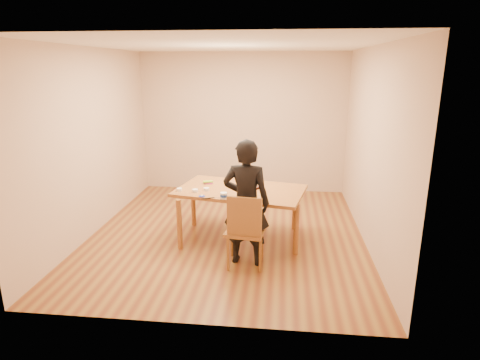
# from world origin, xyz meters

# --- Properties ---
(room_shell) EXTENTS (4.00, 4.50, 2.70)m
(room_shell) POSITION_xyz_m (0.00, 0.34, 1.35)
(room_shell) COLOR brown
(room_shell) RESTS_ON ground
(dining_table) EXTENTS (1.92, 1.37, 0.04)m
(dining_table) POSITION_xyz_m (0.22, -0.18, 0.73)
(dining_table) COLOR brown
(dining_table) RESTS_ON floor
(dining_chair) EXTENTS (0.52, 0.52, 0.04)m
(dining_chair) POSITION_xyz_m (0.37, -0.95, 0.45)
(dining_chair) COLOR brown
(dining_chair) RESTS_ON floor
(cake_plate) EXTENTS (0.30, 0.30, 0.02)m
(cake_plate) POSITION_xyz_m (0.36, -0.06, 0.76)
(cake_plate) COLOR red
(cake_plate) RESTS_ON dining_table
(cake) EXTENTS (0.24, 0.24, 0.08)m
(cake) POSITION_xyz_m (0.36, -0.06, 0.81)
(cake) COLOR white
(cake) RESTS_ON cake_plate
(frosting_dome) EXTENTS (0.24, 0.24, 0.03)m
(frosting_dome) POSITION_xyz_m (0.36, -0.06, 0.87)
(frosting_dome) COLOR white
(frosting_dome) RESTS_ON cake
(frosting_tub) EXTENTS (0.09, 0.09, 0.08)m
(frosting_tub) POSITION_xyz_m (0.04, -0.61, 0.79)
(frosting_tub) COLOR white
(frosting_tub) RESTS_ON dining_table
(frosting_lid) EXTENTS (0.09, 0.09, 0.01)m
(frosting_lid) POSITION_xyz_m (-0.26, -0.56, 0.76)
(frosting_lid) COLOR navy
(frosting_lid) RESTS_ON dining_table
(frosting_dollop) EXTENTS (0.04, 0.04, 0.02)m
(frosting_dollop) POSITION_xyz_m (-0.26, -0.56, 0.77)
(frosting_dollop) COLOR white
(frosting_dollop) RESTS_ON frosting_lid
(ramekin_green) EXTENTS (0.08, 0.08, 0.04)m
(ramekin_green) POSITION_xyz_m (-0.39, -0.38, 0.77)
(ramekin_green) COLOR white
(ramekin_green) RESTS_ON dining_table
(ramekin_yellow) EXTENTS (0.08, 0.08, 0.04)m
(ramekin_yellow) POSITION_xyz_m (-0.25, -0.29, 0.77)
(ramekin_yellow) COLOR white
(ramekin_yellow) RESTS_ON dining_table
(ramekin_multi) EXTENTS (0.08, 0.08, 0.04)m
(ramekin_multi) POSITION_xyz_m (-0.62, -0.35, 0.77)
(ramekin_multi) COLOR white
(ramekin_multi) RESTS_ON dining_table
(candy_box_pink) EXTENTS (0.13, 0.07, 0.02)m
(candy_box_pink) POSITION_xyz_m (-0.29, 0.04, 0.76)
(candy_box_pink) COLOR #DE348A
(candy_box_pink) RESTS_ON dining_table
(candy_box_green) EXTENTS (0.16, 0.11, 0.02)m
(candy_box_green) POSITION_xyz_m (-0.29, 0.05, 0.78)
(candy_box_green) COLOR green
(candy_box_green) RESTS_ON candy_box_pink
(spatula) EXTENTS (0.16, 0.09, 0.01)m
(spatula) POSITION_xyz_m (-0.16, -0.64, 0.76)
(spatula) COLOR black
(spatula) RESTS_ON dining_table
(person) EXTENTS (0.62, 0.45, 1.60)m
(person) POSITION_xyz_m (0.37, -0.91, 0.80)
(person) COLOR black
(person) RESTS_ON floor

